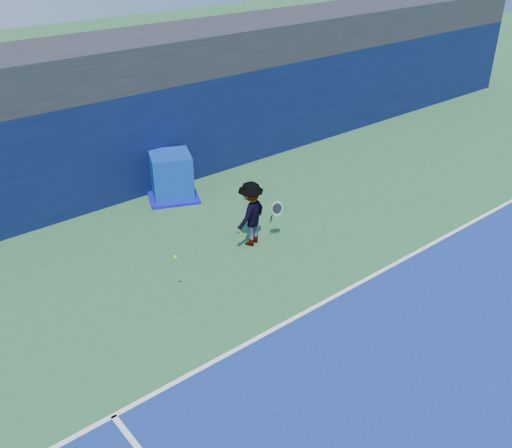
# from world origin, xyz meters

# --- Properties ---
(ground) EXTENTS (80.00, 80.00, 0.00)m
(ground) POSITION_xyz_m (0.00, 0.00, 0.00)
(ground) COLOR #2A5D31
(ground) RESTS_ON ground
(baseline) EXTENTS (24.00, 0.10, 0.01)m
(baseline) POSITION_xyz_m (0.00, 3.00, 0.01)
(baseline) COLOR white
(baseline) RESTS_ON ground
(stadium_band) EXTENTS (36.00, 3.00, 1.20)m
(stadium_band) POSITION_xyz_m (0.00, 11.50, 3.60)
(stadium_band) COLOR black
(stadium_band) RESTS_ON back_wall_assembly
(back_wall_assembly) EXTENTS (36.00, 1.03, 3.00)m
(back_wall_assembly) POSITION_xyz_m (-0.00, 10.50, 1.50)
(back_wall_assembly) COLOR #091136
(back_wall_assembly) RESTS_ON ground
(equipment_cart) EXTENTS (1.83, 1.83, 1.34)m
(equipment_cart) POSITION_xyz_m (0.18, 9.42, 0.61)
(equipment_cart) COLOR #0B2E9D
(equipment_cart) RESTS_ON ground
(tennis_player) EXTENTS (1.35, 0.95, 1.66)m
(tennis_player) POSITION_xyz_m (0.28, 5.92, 0.83)
(tennis_player) COLOR white
(tennis_player) RESTS_ON ground
(tennis_ball) EXTENTS (0.07, 0.07, 0.07)m
(tennis_ball) POSITION_xyz_m (-2.34, 5.18, 0.99)
(tennis_ball) COLOR #BDD717
(tennis_ball) RESTS_ON ground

